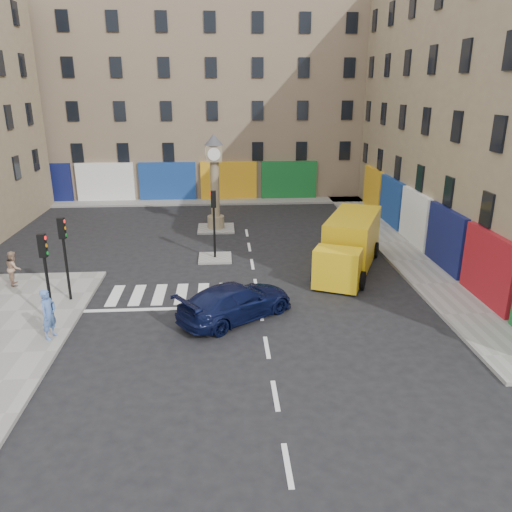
{
  "coord_description": "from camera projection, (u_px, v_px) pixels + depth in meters",
  "views": [
    {
      "loc": [
        -1.47,
        -18.12,
        9.1
      ],
      "look_at": [
        -0.1,
        2.54,
        2.0
      ],
      "focal_mm": 35.0,
      "sensor_mm": 36.0,
      "label": 1
    }
  ],
  "objects": [
    {
      "name": "sidewalk_far",
      "position": [
        193.0,
        202.0,
        40.83
      ],
      "size": [
        32.0,
        2.4,
        0.15
      ],
      "primitive_type": "cube",
      "color": "gray",
      "rests_on": "ground"
    },
    {
      "name": "pedestrian_blue",
      "position": [
        49.0,
        314.0,
        18.38
      ],
      "size": [
        0.67,
        0.82,
        1.93
      ],
      "primitive_type": "imported",
      "rotation": [
        0.0,
        0.0,
        1.24
      ],
      "color": "#4E71B4",
      "rests_on": "sidewalk_left"
    },
    {
      "name": "yellow_van",
      "position": [
        350.0,
        243.0,
        25.91
      ],
      "size": [
        4.93,
        7.54,
        2.65
      ],
      "rotation": [
        0.0,
        0.0,
        -0.42
      ],
      "color": "gold",
      "rests_on": "ground"
    },
    {
      "name": "island_far",
      "position": [
        216.0,
        229.0,
        33.22
      ],
      "size": [
        2.4,
        2.4,
        0.12
      ],
      "primitive_type": "cube",
      "color": "gray",
      "rests_on": "ground"
    },
    {
      "name": "building_far",
      "position": [
        192.0,
        93.0,
        43.57
      ],
      "size": [
        32.0,
        10.0,
        17.0
      ],
      "primitive_type": "cube",
      "color": "#7C6852",
      "rests_on": "ground"
    },
    {
      "name": "island_near",
      "position": [
        215.0,
        258.0,
        27.55
      ],
      "size": [
        1.8,
        1.8,
        0.12
      ],
      "primitive_type": "cube",
      "color": "gray",
      "rests_on": "ground"
    },
    {
      "name": "pedestrian_tan",
      "position": [
        14.0,
        268.0,
        23.44
      ],
      "size": [
        0.85,
        0.95,
        1.64
      ],
      "primitive_type": "imported",
      "rotation": [
        0.0,
        0.0,
        1.91
      ],
      "color": "tan",
      "rests_on": "sidewalk_left"
    },
    {
      "name": "ground",
      "position": [
        263.0,
        323.0,
        20.15
      ],
      "size": [
        120.0,
        120.0,
        0.0
      ],
      "primitive_type": "plane",
      "color": "black",
      "rests_on": "ground"
    },
    {
      "name": "traffic_light_left_far",
      "position": [
        64.0,
        246.0,
        21.23
      ],
      "size": [
        0.28,
        0.22,
        3.7
      ],
      "color": "black",
      "rests_on": "sidewalk_left"
    },
    {
      "name": "navy_sedan",
      "position": [
        236.0,
        301.0,
        20.37
      ],
      "size": [
        5.32,
        4.67,
        1.48
      ],
      "primitive_type": "imported",
      "rotation": [
        0.0,
        0.0,
        2.2
      ],
      "color": "black",
      "rests_on": "ground"
    },
    {
      "name": "sidewalk_right",
      "position": [
        393.0,
        243.0,
        30.11
      ],
      "size": [
        2.6,
        30.0,
        0.15
      ],
      "primitive_type": "cube",
      "color": "gray",
      "rests_on": "ground"
    },
    {
      "name": "traffic_light_left_near",
      "position": [
        45.0,
        265.0,
        18.97
      ],
      "size": [
        0.28,
        0.22,
        3.7
      ],
      "color": "black",
      "rests_on": "sidewalk_left"
    },
    {
      "name": "clock_pillar",
      "position": [
        215.0,
        176.0,
        32.08
      ],
      "size": [
        1.2,
        1.2,
        6.1
      ],
      "color": "#8C7D5B",
      "rests_on": "island_far"
    },
    {
      "name": "traffic_light_island",
      "position": [
        214.0,
        213.0,
        26.73
      ],
      "size": [
        0.28,
        0.22,
        3.7
      ],
      "color": "black",
      "rests_on": "island_near"
    }
  ]
}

